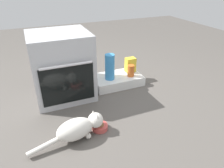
% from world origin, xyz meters
% --- Properties ---
extents(ground, '(8.00, 8.00, 0.00)m').
position_xyz_m(ground, '(0.00, 0.00, 0.00)').
color(ground, '#56514C').
extents(oven, '(0.60, 0.59, 0.70)m').
position_xyz_m(oven, '(-0.09, 0.39, 0.35)').
color(oven, '#B7BABF').
rests_on(oven, ground).
extents(pantry_cabinet, '(0.59, 0.35, 0.11)m').
position_xyz_m(pantry_cabinet, '(0.56, 0.40, 0.05)').
color(pantry_cabinet, white).
rests_on(pantry_cabinet, ground).
extents(food_bowl, '(0.14, 0.14, 0.08)m').
position_xyz_m(food_bowl, '(0.08, -0.31, 0.03)').
color(food_bowl, '#C64C47').
rests_on(food_bowl, ground).
extents(cat, '(0.64, 0.22, 0.19)m').
position_xyz_m(cat, '(-0.12, -0.34, 0.10)').
color(cat, silver).
rests_on(cat, ground).
extents(snack_bag, '(0.12, 0.09, 0.18)m').
position_xyz_m(snack_bag, '(0.76, 0.46, 0.20)').
color(snack_bag, yellow).
rests_on(snack_bag, pantry_cabinet).
extents(sauce_jar, '(0.08, 0.08, 0.14)m').
position_xyz_m(sauce_jar, '(0.70, 0.34, 0.18)').
color(sauce_jar, '#D16023').
rests_on(sauce_jar, pantry_cabinet).
extents(water_bottle, '(0.11, 0.11, 0.30)m').
position_xyz_m(water_bottle, '(0.45, 0.37, 0.26)').
color(water_bottle, '#388CD1').
rests_on(water_bottle, pantry_cabinet).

